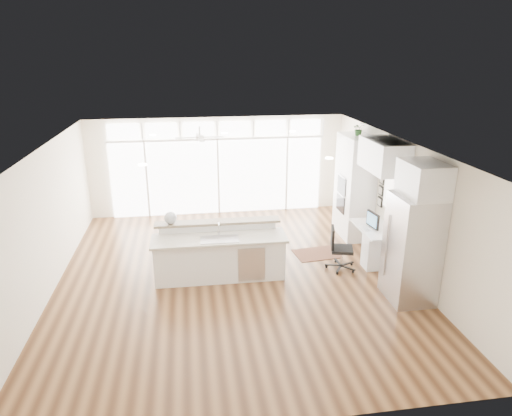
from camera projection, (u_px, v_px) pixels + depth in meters
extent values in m
cube|color=#4A2B16|center=(234.00, 276.00, 9.38)|extent=(7.00, 8.00, 0.02)
cube|color=white|center=(231.00, 146.00, 8.49)|extent=(7.00, 8.00, 0.02)
cube|color=white|center=(218.00, 166.00, 12.67)|extent=(7.00, 0.04, 2.70)
cube|color=white|center=(269.00, 332.00, 5.19)|extent=(7.00, 0.04, 2.70)
cube|color=white|center=(44.00, 224.00, 8.43)|extent=(0.04, 8.00, 2.70)
cube|color=white|center=(401.00, 206.00, 9.43)|extent=(0.04, 8.00, 2.70)
cube|color=white|center=(218.00, 177.00, 12.71)|extent=(5.80, 0.06, 2.08)
cube|color=white|center=(217.00, 129.00, 12.27)|extent=(5.90, 0.06, 0.40)
cube|color=white|center=(394.00, 192.00, 9.64)|extent=(0.04, 0.85, 0.85)
cube|color=white|center=(200.00, 133.00, 11.10)|extent=(1.16, 1.16, 0.32)
cube|color=white|center=(230.00, 145.00, 8.68)|extent=(3.40, 3.00, 0.02)
cube|color=white|center=(355.00, 187.00, 11.10)|extent=(0.64, 1.20, 2.50)
cube|color=white|center=(374.00, 244.00, 9.97)|extent=(0.72, 1.30, 0.76)
cube|color=white|center=(384.00, 156.00, 9.34)|extent=(0.64, 1.30, 0.64)
cube|color=silver|center=(412.00, 249.00, 8.23)|extent=(0.76, 0.90, 2.00)
cube|color=white|center=(424.00, 179.00, 7.81)|extent=(0.64, 0.90, 0.60)
cube|color=black|center=(381.00, 191.00, 10.27)|extent=(0.06, 0.22, 0.80)
cube|color=white|center=(220.00, 253.00, 9.16)|extent=(2.70, 1.05, 1.07)
cube|color=#361A11|center=(317.00, 254.00, 10.39)|extent=(1.06, 0.82, 0.01)
cube|color=black|center=(342.00, 249.00, 9.54)|extent=(0.58, 0.55, 0.92)
sphere|color=silver|center=(170.00, 218.00, 9.19)|extent=(0.26, 0.26, 0.26)
cube|color=black|center=(373.00, 220.00, 9.78)|extent=(0.14, 0.46, 0.38)
cube|color=white|center=(365.00, 228.00, 9.81)|extent=(0.12, 0.31, 0.02)
imported|color=#2B5926|center=(359.00, 130.00, 10.65)|extent=(0.32, 0.35, 0.25)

